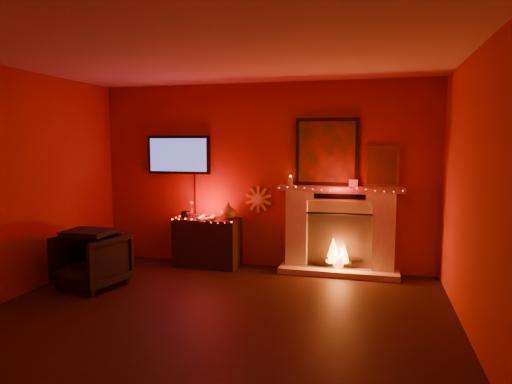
# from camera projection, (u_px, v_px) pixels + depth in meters

# --- Properties ---
(room) EXTENTS (5.00, 5.00, 5.00)m
(room) POSITION_uv_depth(u_px,v_px,m) (199.00, 194.00, 4.31)
(room) COLOR black
(room) RESTS_ON ground
(floor) EXTENTS (5.00, 5.00, 0.00)m
(floor) POSITION_uv_depth(u_px,v_px,m) (201.00, 331.00, 4.46)
(floor) COLOR black
(floor) RESTS_ON ground
(fireplace) EXTENTS (1.72, 0.40, 2.18)m
(fireplace) POSITION_uv_depth(u_px,v_px,m) (339.00, 222.00, 6.39)
(fireplace) COLOR beige
(fireplace) RESTS_ON floor
(tv) EXTENTS (1.00, 0.07, 1.24)m
(tv) POSITION_uv_depth(u_px,v_px,m) (179.00, 155.00, 6.97)
(tv) COLOR black
(tv) RESTS_ON room
(sunburst_clock) EXTENTS (0.40, 0.03, 0.40)m
(sunburst_clock) POSITION_uv_depth(u_px,v_px,m) (258.00, 199.00, 6.75)
(sunburst_clock) COLOR gold
(sunburst_clock) RESTS_ON room
(console_table) EXTENTS (0.94, 0.59, 0.96)m
(console_table) POSITION_uv_depth(u_px,v_px,m) (208.00, 240.00, 6.78)
(console_table) COLOR black
(console_table) RESTS_ON floor
(armchair) EXTENTS (0.89, 0.90, 0.69)m
(armchair) POSITION_uv_depth(u_px,v_px,m) (91.00, 261.00, 5.78)
(armchair) COLOR black
(armchair) RESTS_ON floor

